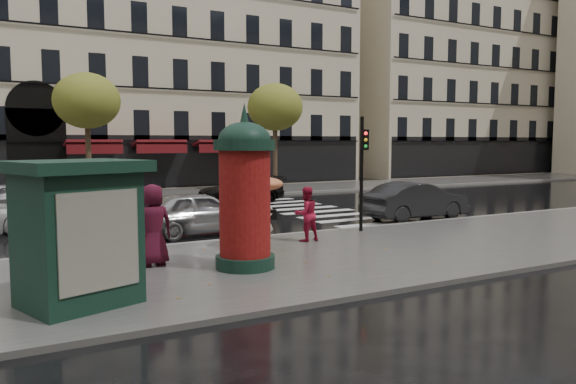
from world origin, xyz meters
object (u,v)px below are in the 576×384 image
man_burgundy (153,225)px  morris_column (245,190)px  woman_red (306,214)px  car_darkgrey (416,201)px  traffic_light (363,162)px  newsstand (78,231)px  car_black (240,190)px  woman_umbrella (264,200)px  car_silver (199,213)px  car_far_silver (6,198)px

man_burgundy → morris_column: 2.39m
woman_red → man_burgundy: size_ratio=0.83×
car_darkgrey → traffic_light: bearing=113.5°
man_burgundy → traffic_light: traffic_light is taller
newsstand → car_black: bearing=56.7°
traffic_light → car_darkgrey: bearing=25.5°
man_burgundy → car_darkgrey: (11.53, 3.71, -0.36)m
woman_umbrella → car_silver: size_ratio=0.48×
traffic_light → woman_umbrella: bearing=-166.4°
newsstand → car_far_silver: 16.18m
woman_umbrella → woman_red: size_ratio=1.25×
woman_umbrella → newsstand: bearing=-148.6°
woman_umbrella → woman_red: bearing=11.9°
woman_umbrella → newsstand: size_ratio=0.77×
morris_column → newsstand: size_ratio=1.45×
traffic_light → car_silver: (-4.71, 2.67, -1.68)m
woman_red → morris_column: 4.03m
morris_column → woman_umbrella: bearing=53.3°
morris_column → traffic_light: bearing=28.4°
traffic_light → car_silver: bearing=150.4°
morris_column → newsstand: bearing=-162.0°
woman_red → newsstand: size_ratio=0.61×
man_burgundy → newsstand: 3.30m
man_burgundy → traffic_light: 7.79m
newsstand → car_black: size_ratio=0.58×
woman_umbrella → man_burgundy: woman_umbrella is taller
newsstand → car_darkgrey: 14.99m
woman_red → newsstand: (-6.99, -3.65, 0.54)m
traffic_light → car_far_silver: traffic_light is taller
morris_column → car_darkgrey: morris_column is taller
car_silver → car_far_silver: (-5.35, 9.17, -0.05)m
woman_umbrella → car_black: woman_umbrella is taller
woman_red → car_darkgrey: 7.11m
car_black → man_burgundy: bearing=-32.8°
woman_red → traffic_light: (2.56, 0.67, 1.48)m
woman_umbrella → car_darkgrey: (8.18, 2.93, -0.73)m
morris_column → newsstand: (-3.90, -1.27, -0.50)m
woman_red → car_black: size_ratio=0.36×
car_far_silver → woman_red: bearing=25.6°
newsstand → man_burgundy: bearing=50.8°
man_burgundy → car_far_silver: (-2.58, 13.61, -0.42)m
traffic_light → car_darkgrey: (4.06, 1.93, -1.67)m
newsstand → car_darkgrey: bearing=24.7°
woman_umbrella → car_silver: bearing=99.1°
car_far_silver → car_black: bearing=80.2°
woman_red → car_silver: woman_red is taller
woman_umbrella → traffic_light: bearing=13.6°
car_silver → woman_umbrella: bearing=-172.7°
car_black → newsstand: bearing=-34.1°
car_darkgrey → car_black: size_ratio=0.99×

